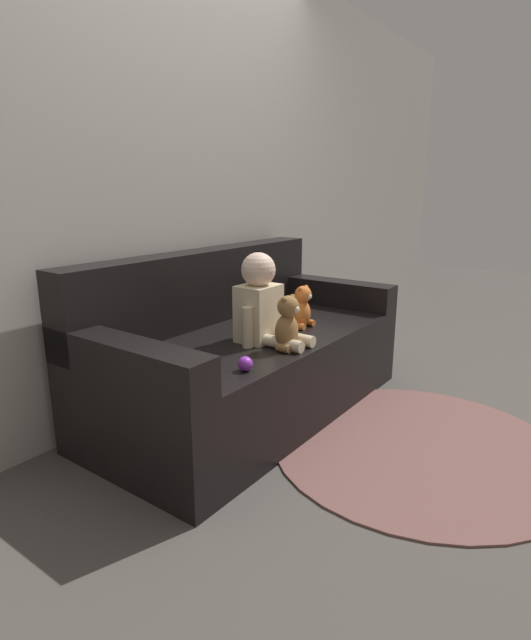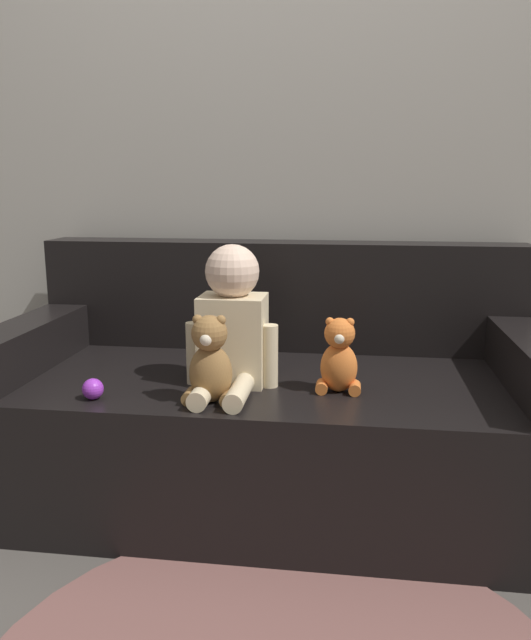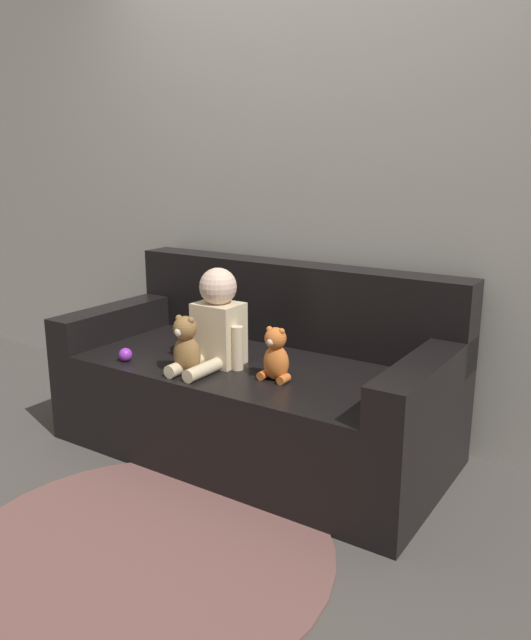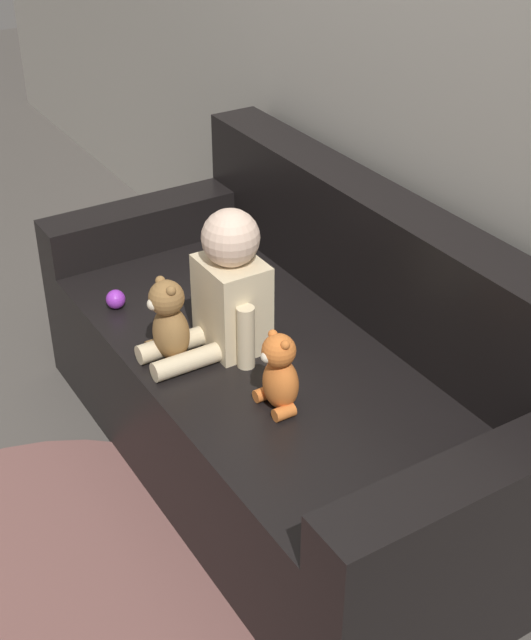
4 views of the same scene
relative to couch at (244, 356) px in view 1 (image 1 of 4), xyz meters
name	(u,v)px [view 1 (image 1 of 4)]	position (x,y,z in m)	size (l,w,h in m)	color
ground_plane	(252,410)	(0.00, -0.05, -0.31)	(12.00, 12.00, 0.00)	#4C4742
wall_back	(175,169)	(0.00, 0.48, 0.99)	(8.00, 0.05, 2.60)	#ADA89E
couch	(244,356)	(0.00, 0.00, 0.00)	(1.83, 0.89, 0.86)	black
person_baby	(261,304)	(-0.10, -0.19, 0.34)	(0.29, 0.37, 0.44)	beige
teddy_bear_brown	(287,324)	(-0.13, -0.37, 0.27)	(0.15, 0.12, 0.26)	olive
plush_toy_side	(302,308)	(0.24, -0.22, 0.26)	(0.14, 0.11, 0.23)	orange
toy_ball	(245,364)	(-0.48, -0.39, 0.18)	(0.06, 0.06, 0.06)	purple
floor_rug	(418,447)	(0.14, -0.95, -0.30)	(1.38, 1.38, 0.01)	brown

